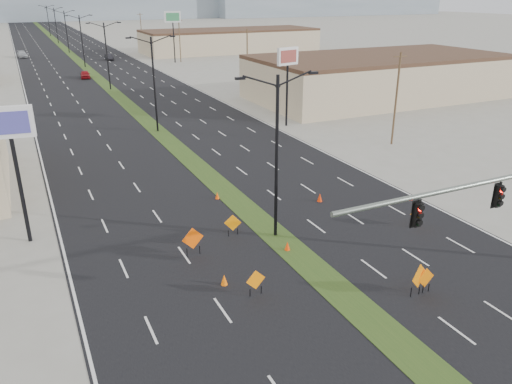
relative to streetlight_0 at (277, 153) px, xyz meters
name	(u,v)px	position (x,y,z in m)	size (l,w,h in m)	color
ground	(404,350)	(0.00, -12.00, -5.42)	(600.00, 600.00, 0.00)	gray
road_surface	(83,65)	(0.00, 88.00, -5.42)	(25.00, 400.00, 0.02)	black
median_strip	(83,65)	(0.00, 88.00, -5.42)	(2.00, 400.00, 0.04)	#244318
building_se_near	(379,78)	(34.00, 33.00, -2.67)	(36.00, 18.00, 5.50)	#C3AD8B
building_se_far	(230,41)	(38.00, 98.00, -2.92)	(44.00, 16.00, 5.00)	#C3AD8B
mesa_east	(322,0)	(180.00, 278.00, 3.58)	(160.00, 50.00, 18.00)	gray
streetlight_0	(277,153)	(0.00, 0.00, 0.00)	(5.15, 0.24, 10.02)	black
streetlight_1	(154,82)	(0.00, 28.00, 0.00)	(5.15, 0.24, 10.02)	black
streetlight_2	(107,54)	(0.00, 56.00, 0.00)	(5.15, 0.24, 10.02)	black
streetlight_3	(82,39)	(0.00, 84.00, 0.00)	(5.15, 0.24, 10.02)	black
streetlight_4	(66,30)	(0.00, 112.00, 0.00)	(5.15, 0.24, 10.02)	black
streetlight_5	(56,24)	(0.00, 140.00, 0.00)	(5.15, 0.24, 10.02)	black
streetlight_6	(48,20)	(0.00, 168.00, 0.00)	(5.15, 0.24, 10.02)	black
utility_pole_0	(396,98)	(20.00, 13.00, -0.74)	(1.60, 0.20, 9.00)	#4C3823
utility_pole_1	(247,58)	(20.00, 48.00, -0.74)	(1.60, 0.20, 9.00)	#4C3823
utility_pole_2	(180,40)	(20.00, 83.00, -0.74)	(1.60, 0.20, 9.00)	#4C3823
utility_pole_3	(141,29)	(20.00, 118.00, -0.74)	(1.60, 0.20, 9.00)	#4C3823
car_left	(85,75)	(-2.00, 69.07, -4.76)	(1.57, 3.89, 1.33)	maroon
car_mid	(109,57)	(6.46, 93.21, -4.76)	(1.38, 3.97, 1.31)	black
car_far	(22,54)	(-11.00, 106.85, -4.72)	(1.96, 4.82, 1.40)	#A2A5AB
construction_sign_0	(193,239)	(-5.50, -0.23, -4.37)	(1.33, 0.16, 1.78)	#F45205
construction_sign_1	(256,281)	(-3.99, -5.49, -4.58)	(1.08, 0.12, 1.44)	orange
construction_sign_2	(233,224)	(-2.42, 1.13, -4.59)	(1.01, 0.42, 1.43)	orange
construction_sign_3	(419,277)	(3.37, -9.00, -4.36)	(1.28, 0.50, 1.79)	orange
construction_sign_4	(425,279)	(3.84, -9.00, -4.58)	(1.08, 0.07, 1.44)	orange
construction_sign_5	(415,213)	(8.83, -2.72, -4.45)	(1.19, 0.43, 1.65)	orange
cone_0	(224,280)	(-5.07, -3.93, -5.11)	(0.37, 0.37, 0.61)	#FF6805
cone_1	(287,246)	(-0.28, -2.07, -5.13)	(0.35, 0.35, 0.59)	#F33A05
cone_2	(320,197)	(5.46, 3.46, -5.10)	(0.38, 0.38, 0.64)	red
cone_3	(217,196)	(-1.13, 7.15, -5.15)	(0.32, 0.32, 0.53)	#F04805
pole_sign_west	(10,134)	(-14.00, 5.86, 1.35)	(2.75, 0.72, 8.38)	black
pole_sign_east_near	(288,63)	(14.00, 24.13, 1.62)	(2.83, 1.04, 8.69)	black
pole_sign_east_far	(173,20)	(18.62, 82.76, 3.24)	(3.44, 1.01, 10.53)	black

